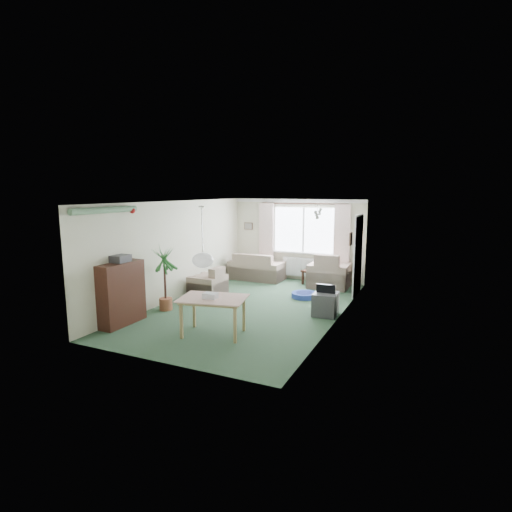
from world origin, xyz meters
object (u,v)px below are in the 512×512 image
at_px(bookshelf, 121,294).
at_px(dining_table, 213,317).
at_px(armchair_corner, 330,270).
at_px(houseplant, 165,278).
at_px(armchair_left, 208,281).
at_px(sofa, 257,266).
at_px(coffee_table, 319,278).
at_px(pet_bed, 304,295).
at_px(tv_cube, 325,304).

distance_m(bookshelf, dining_table, 2.00).
height_order(armchair_corner, houseplant, houseplant).
relative_size(armchair_left, houseplant, 0.56).
bearing_deg(armchair_corner, bookshelf, 56.71).
xyz_separation_m(sofa, coffee_table, (1.91, 0.00, -0.20)).
height_order(armchair_left, pet_bed, armchair_left).
bearing_deg(dining_table, coffee_table, 81.35).
height_order(armchair_corner, pet_bed, armchair_corner).
distance_m(armchair_left, dining_table, 2.94).
bearing_deg(bookshelf, tv_cube, 32.84).
bearing_deg(armchair_corner, dining_table, 75.93).
relative_size(tv_cube, pet_bed, 0.85).
xyz_separation_m(dining_table, pet_bed, (0.73, 3.19, -0.28)).
relative_size(armchair_corner, pet_bed, 1.67).
distance_m(armchair_left, coffee_table, 3.17).
distance_m(houseplant, tv_cube, 3.56).
bearing_deg(armchair_corner, pet_bed, 77.06).
height_order(bookshelf, pet_bed, bookshelf).
xyz_separation_m(coffee_table, pet_bed, (0.03, -1.42, -0.14)).
height_order(armchair_corner, dining_table, armchair_corner).
xyz_separation_m(armchair_corner, pet_bed, (-0.28, -1.39, -0.41)).
height_order(armchair_left, houseplant, houseplant).
distance_m(sofa, armchair_left, 2.19).
bearing_deg(dining_table, armchair_left, 123.47).
height_order(houseplant, dining_table, houseplant).
relative_size(armchair_corner, bookshelf, 0.85).
height_order(armchair_corner, bookshelf, bookshelf).
relative_size(houseplant, dining_table, 1.31).
bearing_deg(sofa, coffee_table, 179.84).
relative_size(coffee_table, bookshelf, 0.73).
distance_m(armchair_corner, bookshelf, 5.66).
relative_size(armchair_left, pet_bed, 1.27).
bearing_deg(dining_table, bookshelf, -173.01).
relative_size(armchair_left, bookshelf, 0.65).
bearing_deg(pet_bed, armchair_left, -162.71).
bearing_deg(coffee_table, pet_bed, -88.72).
bearing_deg(houseplant, armchair_left, 84.47).
height_order(coffee_table, tv_cube, tv_cube).
height_order(bookshelf, houseplant, houseplant).
distance_m(sofa, bookshelf, 4.91).
xyz_separation_m(armchair_corner, bookshelf, (-2.97, -4.82, 0.15)).
relative_size(armchair_corner, houseplant, 0.74).
relative_size(dining_table, tv_cube, 2.04).
distance_m(coffee_table, bookshelf, 5.54).
xyz_separation_m(armchair_left, pet_bed, (2.35, 0.73, -0.30)).
bearing_deg(sofa, tv_cube, 136.97).
distance_m(coffee_table, dining_table, 4.66).
bearing_deg(armchair_corner, coffee_table, -6.22).
bearing_deg(coffee_table, armchair_left, -137.21).
xyz_separation_m(sofa, pet_bed, (1.94, -1.42, -0.34)).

